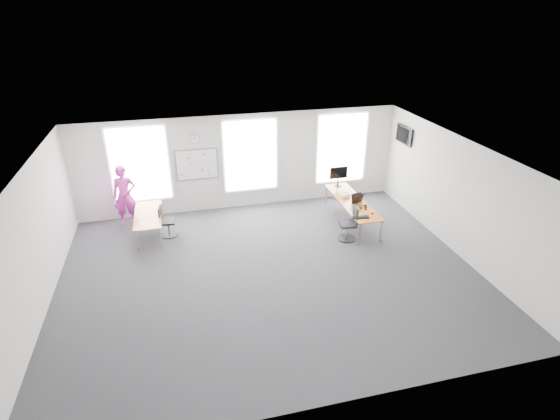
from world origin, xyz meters
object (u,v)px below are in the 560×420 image
object	(u,v)px
desk_right	(352,202)
person	(125,196)
monitor	(339,175)
chair_right	(350,225)
desk_left	(148,216)
keyboard	(361,217)
headphones	(363,207)
chair_left	(166,223)

from	to	relation	value
desk_right	person	size ratio (longest dim) A/B	1.53
desk_right	monitor	distance (m)	1.26
desk_right	chair_right	size ratio (longest dim) A/B	2.89
person	monitor	world-z (taller)	person
desk_left	keyboard	bearing A→B (deg)	-16.26
headphones	monitor	bearing A→B (deg)	95.24
desk_left	keyboard	distance (m)	5.91
keyboard	headphones	size ratio (longest dim) A/B	2.24
chair_left	headphones	distance (m)	5.59
desk_left	keyboard	size ratio (longest dim) A/B	4.05
desk_left	monitor	size ratio (longest dim) A/B	2.81
headphones	monitor	xyz separation A→B (m)	(-0.09, 1.73, 0.34)
chair_left	keyboard	distance (m)	5.44
chair_right	keyboard	bearing A→B (deg)	75.40
desk_right	keyboard	bearing A→B (deg)	-99.47
chair_right	chair_left	xyz separation A→B (m)	(-4.93, 1.44, -0.03)
chair_right	monitor	xyz separation A→B (m)	(0.46, 2.15, 0.65)
chair_left	keyboard	bearing A→B (deg)	-99.00
person	keyboard	bearing A→B (deg)	-22.73
desk_right	keyboard	xyz separation A→B (m)	(-0.18, -1.07, 0.06)
person	headphones	world-z (taller)	person
chair_left	monitor	distance (m)	5.48
headphones	monitor	world-z (taller)	monitor
chair_left	monitor	xyz separation A→B (m)	(5.39, 0.71, 0.68)
person	headphones	bearing A→B (deg)	-17.84
keyboard	headphones	bearing A→B (deg)	76.14
chair_left	chair_right	bearing A→B (deg)	-98.74
person	chair_left	bearing A→B (deg)	-43.06
chair_left	desk_right	bearing A→B (deg)	-87.56
person	desk_right	bearing A→B (deg)	-13.59
keyboard	headphones	world-z (taller)	headphones
keyboard	chair_right	bearing A→B (deg)	172.89
person	headphones	xyz separation A→B (m)	(6.58, -2.01, -0.18)
chair_right	person	xyz separation A→B (m)	(-6.03, 2.43, 0.49)
person	chair_right	bearing A→B (deg)	-22.77
person	monitor	bearing A→B (deg)	-3.32
desk_right	desk_left	world-z (taller)	desk_right
person	keyboard	world-z (taller)	person
chair_left	desk_left	bearing A→B (deg)	83.99
desk_left	chair_right	distance (m)	5.62
keyboard	monitor	size ratio (longest dim) A/B	0.69
keyboard	monitor	bearing A→B (deg)	99.28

